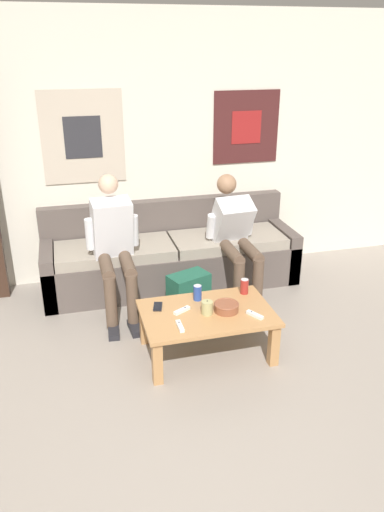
{
  "coord_description": "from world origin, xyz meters",
  "views": [
    {
      "loc": [
        -0.67,
        -1.79,
        2.25
      ],
      "look_at": [
        0.28,
        1.82,
        0.64
      ],
      "focal_mm": 35.0,
      "sensor_mm": 36.0,
      "label": 1
    }
  ],
  "objects": [
    {
      "name": "pillar_candle",
      "position": [
        0.27,
        1.34,
        0.42
      ],
      "size": [
        0.09,
        0.09,
        0.12
      ],
      "color": "tan",
      "rests_on": "coffee_table"
    },
    {
      "name": "backpack",
      "position": [
        0.3,
        1.98,
        0.19
      ],
      "size": [
        0.4,
        0.32,
        0.39
      ],
      "color": "#1E5642",
      "rests_on": "ground_plane"
    },
    {
      "name": "ground_plane",
      "position": [
        0.0,
        0.0,
        0.0
      ],
      "size": [
        18.0,
        18.0,
        0.0
      ],
      "primitive_type": "plane",
      "color": "gray"
    },
    {
      "name": "person_seated_teen",
      "position": [
        0.83,
        2.32,
        0.6
      ],
      "size": [
        0.47,
        0.96,
        1.09
      ],
      "color": "brown",
      "rests_on": "ground_plane"
    },
    {
      "name": "game_controller_far_center",
      "position": [
        0.03,
        1.2,
        0.38
      ],
      "size": [
        0.03,
        0.14,
        0.03
      ],
      "color": "white",
      "rests_on": "coffee_table"
    },
    {
      "name": "wall_back",
      "position": [
        0.0,
        3.02,
        1.28
      ],
      "size": [
        10.0,
        0.07,
        2.55
      ],
      "color": "silver",
      "rests_on": "ground_plane"
    },
    {
      "name": "game_controller_near_left",
      "position": [
        0.1,
        1.42,
        0.38
      ],
      "size": [
        0.14,
        0.1,
        0.03
      ],
      "color": "white",
      "rests_on": "coffee_table"
    },
    {
      "name": "person_seated_adult",
      "position": [
        -0.3,
        2.26,
        0.64
      ],
      "size": [
        0.47,
        0.83,
        1.21
      ],
      "color": "brown",
      "rests_on": "ground_plane"
    },
    {
      "name": "couch",
      "position": [
        0.28,
        2.66,
        0.28
      ],
      "size": [
        2.47,
        0.72,
        0.79
      ],
      "color": "#564C47",
      "rests_on": "ground_plane"
    },
    {
      "name": "coffee_table",
      "position": [
        0.28,
        1.37,
        0.31
      ],
      "size": [
        0.99,
        0.65,
        0.37
      ],
      "color": "#B27F4C",
      "rests_on": "ground_plane"
    },
    {
      "name": "game_controller_near_right",
      "position": [
        0.61,
        1.21,
        0.38
      ],
      "size": [
        0.1,
        0.14,
        0.03
      ],
      "color": "white",
      "rests_on": "coffee_table"
    },
    {
      "name": "cell_phone",
      "position": [
        -0.07,
        1.53,
        0.38
      ],
      "size": [
        0.1,
        0.15,
        0.01
      ],
      "color": "black",
      "rests_on": "coffee_table"
    },
    {
      "name": "drink_can_blue",
      "position": [
        0.26,
        1.57,
        0.43
      ],
      "size": [
        0.07,
        0.07,
        0.12
      ],
      "color": "#28479E",
      "rests_on": "coffee_table"
    },
    {
      "name": "ceramic_bowl",
      "position": [
        0.43,
        1.34,
        0.41
      ],
      "size": [
        0.19,
        0.19,
        0.07
      ],
      "color": "brown",
      "rests_on": "coffee_table"
    },
    {
      "name": "drink_can_red",
      "position": [
        0.66,
        1.58,
        0.43
      ],
      "size": [
        0.07,
        0.07,
        0.12
      ],
      "color": "maroon",
      "rests_on": "coffee_table"
    }
  ]
}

